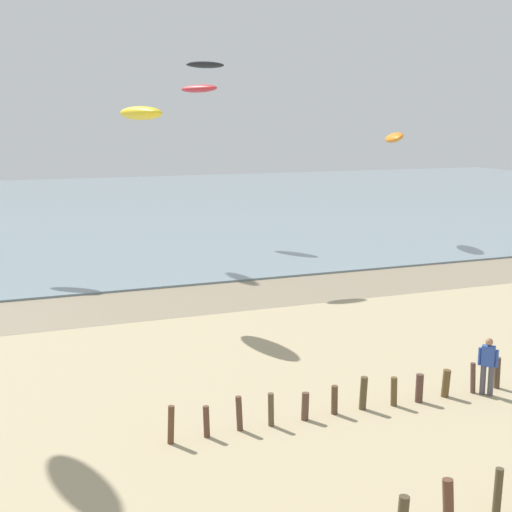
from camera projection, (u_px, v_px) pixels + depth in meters
name	position (u px, v px, depth m)	size (l,w,h in m)	color
wet_sand_strip	(58.00, 312.00, 29.43)	(120.00, 5.30, 0.01)	gray
sea	(10.00, 210.00, 63.76)	(160.00, 70.00, 0.10)	gray
groyne_far	(360.00, 396.00, 19.30)	(10.16, 0.35, 0.97)	brown
person_nearest_camera	(488.00, 365.00, 20.35)	(0.40, 0.46, 1.71)	#4C4C56
kite_aloft_2	(205.00, 65.00, 35.36)	(1.98, 0.63, 0.32)	black
kite_aloft_5	(141.00, 113.00, 27.93)	(3.36, 1.07, 0.54)	yellow
kite_aloft_6	(394.00, 138.00, 46.05)	(3.40, 1.09, 0.54)	orange
kite_aloft_10	(199.00, 89.00, 45.79)	(3.18, 1.02, 0.51)	red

